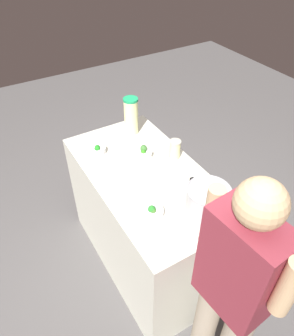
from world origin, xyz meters
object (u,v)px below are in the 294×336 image
Objects in this scene: broccoli_bowl_center at (144,153)px; broccoli_bowl_back at (98,150)px; cooking_pot at (208,201)px; mason_jar at (175,149)px; broccoli_bowl_front at (153,212)px; person_cook at (230,295)px; lemonade_pitcher at (131,116)px.

broccoli_bowl_back is (-0.21, -0.27, -0.00)m from broccoli_bowl_center.
cooking_pot is 0.93m from broccoli_bowl_back.
broccoli_bowl_center is at bearing -124.25° from mason_jar.
broccoli_bowl_center reaches higher than broccoli_bowl_front.
person_cook is (0.99, -0.35, -0.11)m from mason_jar.
person_cook reaches higher than broccoli_bowl_back.
cooking_pot is at bearing 2.59° from broccoli_bowl_center.
mason_jar is at bearing 160.59° from person_cook.
broccoli_bowl_center is (0.32, -0.07, -0.12)m from lemonade_pitcher.
lemonade_pitcher reaches higher than broccoli_bowl_center.
broccoli_bowl_front is at bearing -47.28° from mason_jar.
lemonade_pitcher is at bearing 177.65° from cooking_pot.
broccoli_bowl_back is 0.07× the size of person_cook.
person_cook is at bearing 7.03° from broccoli_bowl_front.
lemonade_pitcher is 0.46m from mason_jar.
cooking_pot is at bearing -2.35° from lemonade_pitcher.
broccoli_bowl_front is at bearing -20.70° from lemonade_pitcher.
cooking_pot reaches higher than broccoli_bowl_front.
broccoli_bowl_front is 1.09× the size of broccoli_bowl_back.
broccoli_bowl_back is (-0.72, -0.03, 0.00)m from broccoli_bowl_front.
person_cook reaches higher than mason_jar.
person_cook reaches higher than broccoli_bowl_center.
lemonade_pitcher is 0.18× the size of person_cook.
cooking_pot is at bearing 61.27° from broccoli_bowl_front.
lemonade_pitcher is at bearing 108.28° from broccoli_bowl_back.
broccoli_bowl_center is 1.13m from person_cook.
cooking_pot is at bearing 155.94° from person_cook.
broccoli_bowl_front is 0.08× the size of person_cook.
cooking_pot is at bearing -15.34° from mason_jar.
person_cook is (1.43, -0.24, -0.18)m from lemonade_pitcher.
cooking_pot is 0.99m from lemonade_pitcher.
broccoli_bowl_center is 0.07× the size of person_cook.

